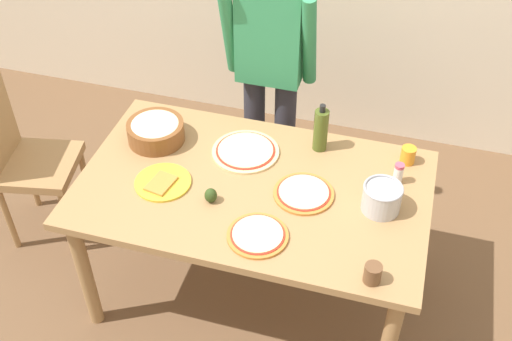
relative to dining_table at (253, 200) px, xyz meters
name	(u,v)px	position (x,y,z in m)	size (l,w,h in m)	color
ground	(253,289)	(0.00, 0.00, -0.67)	(8.00, 8.00, 0.00)	brown
dining_table	(253,200)	(0.00, 0.00, 0.00)	(1.60, 0.96, 0.76)	#A37A4C
person_cook	(270,63)	(-0.12, 0.76, 0.27)	(0.49, 0.25, 1.62)	#2D2D38
chair_wooden_left	(23,156)	(-1.32, 0.11, -0.13)	(0.47, 0.47, 0.95)	#A37A4C
pizza_raw_on_board	(246,151)	(-0.10, 0.22, 0.10)	(0.33, 0.33, 0.02)	beige
pizza_cooked_on_tray	(304,193)	(0.24, 0.01, 0.10)	(0.27, 0.27, 0.02)	#C67A33
pizza_second_cooked	(258,235)	(0.11, -0.30, 0.10)	(0.26, 0.26, 0.02)	#C67A33
plate_with_slice	(163,182)	(-0.40, -0.10, 0.10)	(0.26, 0.26, 0.02)	gold
popcorn_bowl	(156,130)	(-0.55, 0.19, 0.15)	(0.28, 0.28, 0.11)	brown
olive_oil_bottle	(321,130)	(0.24, 0.35, 0.20)	(0.07, 0.07, 0.26)	#47561E
steel_pot	(382,198)	(0.58, 0.01, 0.16)	(0.17, 0.17, 0.13)	#B7B7BC
cup_orange	(408,155)	(0.66, 0.36, 0.13)	(0.07, 0.07, 0.09)	orange
cup_small_brown	(373,273)	(0.60, -0.40, 0.13)	(0.07, 0.07, 0.09)	brown
salt_shaker	(398,173)	(0.63, 0.21, 0.14)	(0.04, 0.04, 0.11)	white
avocado	(211,195)	(-0.15, -0.15, 0.13)	(0.06, 0.06, 0.07)	#2D4219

